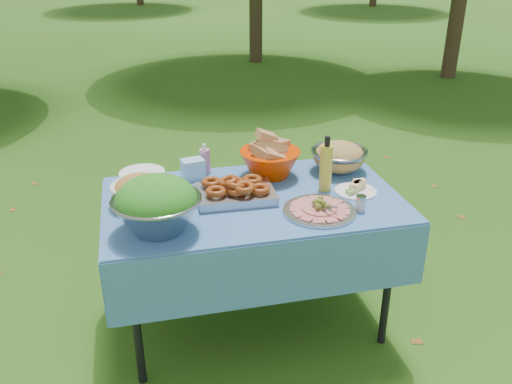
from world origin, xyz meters
TOP-DOWN VIEW (x-y plane):
  - ground at (0.00, 0.00)m, footprint 80.00×80.00m
  - picnic_table at (0.00, 0.00)m, footprint 1.46×0.86m
  - salad_bowl at (-0.48, -0.23)m, footprint 0.50×0.50m
  - pasta_bowl_white at (-0.55, 0.06)m, footprint 0.34×0.34m
  - plate_stack at (-0.53, 0.30)m, footprint 0.32×0.32m
  - wipes_box at (-0.26, 0.31)m, footprint 0.13×0.11m
  - sanitizer_bottle at (-0.18, 0.38)m, footprint 0.07×0.07m
  - bread_bowl at (0.15, 0.26)m, footprint 0.40×0.40m
  - pasta_bowl_steel at (0.54, 0.24)m, footprint 0.40×0.40m
  - fried_tray at (-0.09, 0.02)m, footprint 0.39×0.28m
  - charcuterie_platter at (0.27, -0.22)m, footprint 0.46×0.46m
  - oil_bottle at (0.38, 0.01)m, footprint 0.08×0.08m
  - cheese_plate at (0.52, -0.05)m, footprint 0.23×0.23m
  - shaker at (0.47, -0.25)m, footprint 0.05×0.05m

SIDE VIEW (x-z plane):
  - ground at x=0.00m, z-range 0.00..0.00m
  - picnic_table at x=0.00m, z-range 0.00..0.76m
  - cheese_plate at x=0.52m, z-range 0.76..0.82m
  - plate_stack at x=-0.53m, z-range 0.76..0.83m
  - shaker at x=0.47m, z-range 0.76..0.84m
  - charcuterie_platter at x=0.27m, z-range 0.76..0.84m
  - fried_tray at x=-0.09m, z-range 0.76..0.85m
  - wipes_box at x=-0.26m, z-range 0.76..0.87m
  - pasta_bowl_white at x=-0.55m, z-range 0.76..0.91m
  - pasta_bowl_steel at x=0.54m, z-range 0.76..0.93m
  - sanitizer_bottle at x=-0.18m, z-range 0.76..0.93m
  - bread_bowl at x=0.15m, z-range 0.76..0.98m
  - salad_bowl at x=-0.48m, z-range 0.76..1.02m
  - oil_bottle at x=0.38m, z-range 0.76..1.05m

